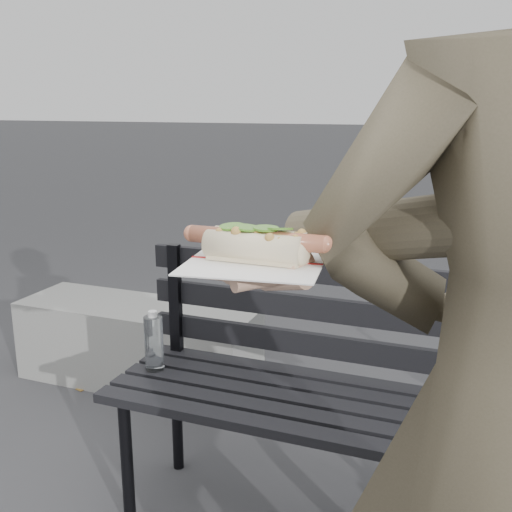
% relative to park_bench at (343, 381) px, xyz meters
% --- Properties ---
extents(park_bench, '(1.50, 0.44, 0.88)m').
position_rel_park_bench_xyz_m(park_bench, '(0.00, 0.00, 0.00)').
color(park_bench, black).
rests_on(park_bench, ground).
extents(concrete_block, '(1.20, 0.40, 0.40)m').
position_rel_park_bench_xyz_m(concrete_block, '(-1.19, 0.70, -0.32)').
color(concrete_block, slate).
rests_on(concrete_block, ground).
extents(held_hotdog, '(0.62, 0.31, 0.20)m').
position_rel_park_bench_xyz_m(held_hotdog, '(0.25, -0.87, 0.66)').
color(held_hotdog, '#443E2D').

